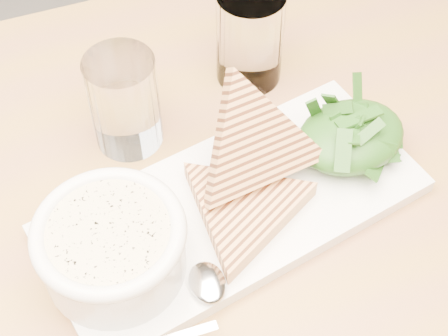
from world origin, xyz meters
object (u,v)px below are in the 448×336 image
table_top (245,268)px  soup_bowl (113,251)px  platter (234,208)px  glass_near (124,102)px  glass_far (250,37)px

table_top → soup_bowl: soup_bowl is taller
table_top → soup_bowl: (-0.11, 0.04, 0.06)m
platter → glass_near: size_ratio=3.39×
glass_far → soup_bowl: bearing=-143.9°
table_top → glass_near: size_ratio=11.61×
glass_far → table_top: bearing=-120.2°
table_top → glass_near: (-0.04, 0.19, 0.08)m
soup_bowl → glass_near: glass_near is taller
platter → soup_bowl: 0.13m
glass_near → glass_far: bearing=8.0°
table_top → platter: 0.06m
platter → soup_bowl: size_ratio=2.89×
platter → glass_near: glass_near is taller
table_top → glass_near: bearing=100.8°
platter → glass_near: 0.16m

